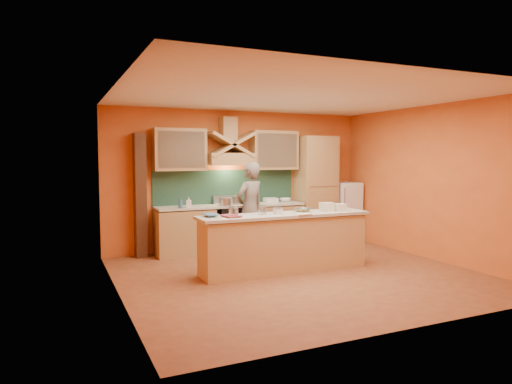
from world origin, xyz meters
name	(u,v)px	position (x,y,z in m)	size (l,w,h in m)	color
floor	(299,275)	(0.00, 0.00, 0.00)	(5.50, 5.00, 0.01)	brown
ceiling	(300,96)	(0.00, 0.00, 2.80)	(5.50, 5.00, 0.01)	white
wall_back	(239,179)	(0.00, 2.50, 1.40)	(5.50, 0.02, 2.80)	orange
wall_front	(416,200)	(0.00, -2.50, 1.40)	(5.50, 0.02, 2.80)	orange
wall_left	(117,192)	(-2.75, 0.00, 1.40)	(0.02, 5.00, 2.80)	orange
wall_right	(432,183)	(2.75, 0.00, 1.40)	(0.02, 5.00, 2.80)	orange
base_cabinet_left	(185,232)	(-1.25, 2.20, 0.43)	(1.10, 0.60, 0.86)	tan
base_cabinet_right	(274,226)	(0.65, 2.20, 0.43)	(1.10, 0.60, 0.86)	tan
counter_top	(231,206)	(-0.30, 2.20, 0.90)	(3.00, 0.62, 0.04)	beige
stove	(231,228)	(-0.30, 2.20, 0.45)	(0.60, 0.58, 0.90)	black
backsplash	(226,187)	(-0.30, 2.48, 1.25)	(3.00, 0.03, 0.70)	#1A3A2B
range_hood	(230,159)	(-0.30, 2.25, 1.82)	(0.92, 0.50, 0.24)	tan
hood_chimney	(228,130)	(-0.30, 2.35, 2.40)	(0.30, 0.30, 0.50)	tan
upper_cabinet_left	(179,150)	(-1.30, 2.33, 2.00)	(1.00, 0.35, 0.80)	tan
upper_cabinet_right	(274,150)	(0.70, 2.33, 2.00)	(1.00, 0.35, 0.80)	tan
pantry_column	(316,190)	(1.65, 2.20, 1.15)	(0.80, 0.60, 2.30)	tan
fridge	(344,211)	(2.40, 2.20, 0.65)	(0.58, 0.60, 1.30)	white
trim_column_left	(140,195)	(-2.05, 2.35, 1.15)	(0.20, 0.30, 2.30)	#472816
island_body	(285,244)	(-0.10, 0.30, 0.44)	(2.80, 0.55, 0.88)	tan
island_top	(285,215)	(-0.10, 0.30, 0.92)	(2.90, 0.62, 0.05)	beige
person	(250,209)	(-0.11, 1.69, 0.88)	(0.64, 0.42, 1.76)	#70665B
pot_large	(226,203)	(-0.46, 2.06, 0.98)	(0.26, 0.26, 0.15)	#AEAFB5
pot_small	(236,201)	(-0.19, 2.22, 0.98)	(0.21, 0.21, 0.16)	#ADACB3
soap_bottle_a	(189,202)	(-1.22, 2.01, 1.02)	(0.09, 0.09, 0.20)	white
soap_bottle_b	(180,203)	(-1.39, 1.96, 1.02)	(0.08, 0.08, 0.21)	#335A8D
bowl_back	(285,200)	(0.97, 2.31, 0.96)	(0.23, 0.23, 0.07)	white
dish_rack	(271,200)	(0.61, 2.27, 0.97)	(0.27, 0.21, 0.10)	silver
book_lower	(225,216)	(-1.15, 0.25, 0.96)	(0.23, 0.31, 0.03)	#BB4249
book_upper	(205,215)	(-1.41, 0.44, 0.98)	(0.20, 0.28, 0.02)	#3C6585
jar_large	(234,212)	(-1.02, 0.23, 1.03)	(0.14, 0.14, 0.17)	silver
jar_small	(262,210)	(-0.47, 0.37, 1.02)	(0.13, 0.13, 0.15)	silver
kitchen_scale	(278,211)	(-0.23, 0.29, 0.99)	(0.11, 0.11, 0.09)	white
mixing_bowl	(303,210)	(0.30, 0.41, 0.98)	(0.26, 0.26, 0.06)	silver
cloth	(303,214)	(0.10, 0.07, 0.95)	(0.24, 0.18, 0.02)	beige
grocery_bag_a	(327,207)	(0.71, 0.31, 1.02)	(0.22, 0.18, 0.14)	beige
grocery_bag_b	(340,207)	(0.94, 0.25, 1.01)	(0.20, 0.16, 0.12)	beige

